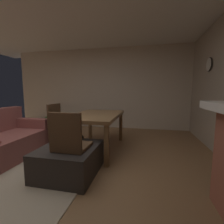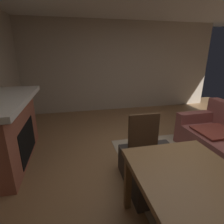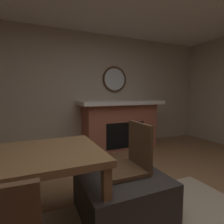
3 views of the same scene
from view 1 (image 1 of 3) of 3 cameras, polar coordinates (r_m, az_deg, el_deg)
The scene contains 11 objects.
floor at distance 2.62m, azimuth -24.68°, elevation -20.24°, with size 7.97×7.97×0.00m, color olive.
wall_right_window_side at distance 5.36m, azimuth -3.61°, elevation 8.43°, with size 0.12×6.07×2.60m, color beige.
area_rug at distance 2.91m, azimuth -27.71°, elevation -17.47°, with size 2.60×2.00×0.01m, color tan.
ottoman_coffee_table at distance 2.47m, azimuth -15.04°, elevation -16.40°, with size 0.87×0.79×0.40m, color #2D2826.
tv_remote at distance 2.46m, azimuth -12.15°, elevation -11.10°, with size 0.05×0.16×0.02m, color black.
dining_table at distance 3.23m, azimuth -5.70°, elevation -2.14°, with size 1.55×0.91×0.74m.
dining_chair_west at distance 2.21m, azimuth -15.10°, elevation -10.38°, with size 0.45×0.45×0.93m.
dining_chair_north at distance 3.60m, azimuth -18.63°, elevation -3.70°, with size 0.46×0.46×0.93m.
potted_plant at distance 4.91m, azimuth -21.49°, elevation -3.70°, with size 0.33×0.33×0.52m.
small_dog at distance 3.28m, azimuth -15.20°, elevation -11.10°, with size 0.47×0.58×0.29m.
wall_clock at distance 4.06m, azimuth 31.73°, elevation 14.41°, with size 0.29×0.03×0.29m.
Camera 1 is at (-1.84, -1.45, 1.18)m, focal length 25.28 mm.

